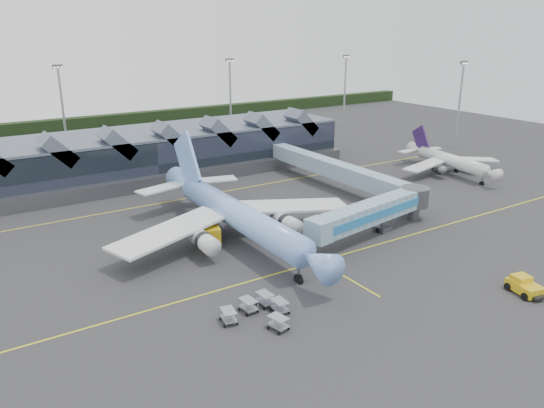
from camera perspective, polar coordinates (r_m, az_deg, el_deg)
ground at (r=79.56m, az=1.53°, el=-4.17°), size 260.00×260.00×0.00m
taxi_stripes at (r=87.41m, az=-2.16°, el=-2.04°), size 120.00×60.00×0.01m
tree_line_far at (r=177.83m, az=-19.06°, el=8.25°), size 260.00×4.00×4.00m
terminal at (r=116.76m, az=-13.83°, el=5.22°), size 90.00×22.25×12.52m
light_masts at (r=139.45m, az=-5.97°, el=10.94°), size 132.40×42.56×22.45m
main_airliner at (r=79.21m, az=-4.09°, el=-0.99°), size 39.59×45.38×14.61m
regional_jet at (r=122.65m, az=18.49°, el=4.51°), size 24.73×27.23×9.35m
jet_bridge at (r=83.51m, az=11.46°, el=-0.66°), size 26.84×7.81×5.62m
fuel_truck at (r=81.14m, az=-7.03°, el=-2.37°), size 5.26×10.33×3.47m
pushback_tug at (r=71.71m, az=25.52°, el=-7.97°), size 3.63×4.94×2.03m
baggage_carts at (r=60.13m, az=-1.30°, el=-11.25°), size 7.59×7.50×1.52m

